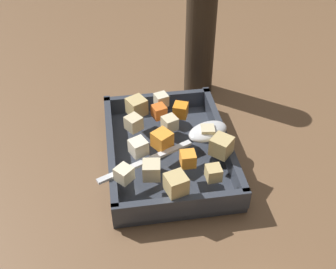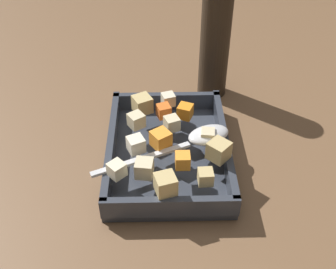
# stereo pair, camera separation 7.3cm
# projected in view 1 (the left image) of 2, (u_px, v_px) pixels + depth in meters

# --- Properties ---
(ground_plane) EXTENTS (4.00, 4.00, 0.00)m
(ground_plane) POSITION_uv_depth(u_px,v_px,m) (164.00, 159.00, 0.77)
(ground_plane) COLOR brown
(baking_dish) EXTENTS (0.29, 0.21, 0.05)m
(baking_dish) POSITION_uv_depth(u_px,v_px,m) (168.00, 154.00, 0.76)
(baking_dish) COLOR #333842
(baking_dish) RESTS_ON ground_plane
(carrot_chunk_corner_ne) EXTENTS (0.03, 0.03, 0.03)m
(carrot_chunk_corner_ne) POSITION_uv_depth(u_px,v_px,m) (181.00, 110.00, 0.78)
(carrot_chunk_corner_ne) COLOR orange
(carrot_chunk_corner_ne) RESTS_ON baking_dish
(carrot_chunk_corner_se) EXTENTS (0.03, 0.03, 0.02)m
(carrot_chunk_corner_se) POSITION_uv_depth(u_px,v_px,m) (160.00, 111.00, 0.78)
(carrot_chunk_corner_se) COLOR orange
(carrot_chunk_corner_se) RESTS_ON baking_dish
(carrot_chunk_heap_side) EXTENTS (0.04, 0.04, 0.03)m
(carrot_chunk_heap_side) POSITION_uv_depth(u_px,v_px,m) (162.00, 140.00, 0.71)
(carrot_chunk_heap_side) COLOR orange
(carrot_chunk_heap_side) RESTS_ON baking_dish
(carrot_chunk_rim_edge) EXTENTS (0.02, 0.02, 0.02)m
(carrot_chunk_rim_edge) POSITION_uv_depth(u_px,v_px,m) (188.00, 159.00, 0.68)
(carrot_chunk_rim_edge) COLOR orange
(carrot_chunk_rim_edge) RESTS_ON baking_dish
(potato_chunk_near_right) EXTENTS (0.03, 0.03, 0.02)m
(potato_chunk_near_right) POSITION_uv_depth(u_px,v_px,m) (207.00, 133.00, 0.73)
(potato_chunk_near_right) COLOR beige
(potato_chunk_near_right) RESTS_ON baking_dish
(potato_chunk_center) EXTENTS (0.03, 0.03, 0.02)m
(potato_chunk_center) POSITION_uv_depth(u_px,v_px,m) (170.00, 123.00, 0.75)
(potato_chunk_center) COLOR beige
(potato_chunk_center) RESTS_ON baking_dish
(potato_chunk_front_center) EXTENTS (0.04, 0.04, 0.03)m
(potato_chunk_front_center) POSITION_uv_depth(u_px,v_px,m) (221.00, 146.00, 0.70)
(potato_chunk_front_center) COLOR tan
(potato_chunk_front_center) RESTS_ON baking_dish
(potato_chunk_corner_nw) EXTENTS (0.02, 0.02, 0.02)m
(potato_chunk_corner_nw) POSITION_uv_depth(u_px,v_px,m) (213.00, 173.00, 0.66)
(potato_chunk_corner_nw) COLOR tan
(potato_chunk_corner_nw) RESTS_ON baking_dish
(potato_chunk_under_handle) EXTENTS (0.04, 0.04, 0.03)m
(potato_chunk_under_handle) POSITION_uv_depth(u_px,v_px,m) (137.00, 106.00, 0.78)
(potato_chunk_under_handle) COLOR tan
(potato_chunk_under_handle) RESTS_ON baking_dish
(potato_chunk_far_left) EXTENTS (0.04, 0.04, 0.03)m
(potato_chunk_far_left) POSITION_uv_depth(u_px,v_px,m) (174.00, 184.00, 0.63)
(potato_chunk_far_left) COLOR tan
(potato_chunk_far_left) RESTS_ON baking_dish
(potato_chunk_mid_right) EXTENTS (0.04, 0.04, 0.03)m
(potato_chunk_mid_right) POSITION_uv_depth(u_px,v_px,m) (134.00, 123.00, 0.75)
(potato_chunk_mid_right) COLOR beige
(potato_chunk_mid_right) RESTS_ON baking_dish
(potato_chunk_corner_sw) EXTENTS (0.03, 0.03, 0.03)m
(potato_chunk_corner_sw) POSITION_uv_depth(u_px,v_px,m) (152.00, 170.00, 0.66)
(potato_chunk_corner_sw) COLOR beige
(potato_chunk_corner_sw) RESTS_ON baking_dish
(potato_chunk_near_left) EXTENTS (0.03, 0.03, 0.02)m
(potato_chunk_near_left) POSITION_uv_depth(u_px,v_px,m) (124.00, 174.00, 0.65)
(potato_chunk_near_left) COLOR beige
(potato_chunk_near_left) RESTS_ON baking_dish
(parsnip_chunk_heap_top) EXTENTS (0.03, 0.03, 0.02)m
(parsnip_chunk_heap_top) POSITION_uv_depth(u_px,v_px,m) (161.00, 100.00, 0.81)
(parsnip_chunk_heap_top) COLOR beige
(parsnip_chunk_heap_top) RESTS_ON baking_dish
(parsnip_chunk_back_center) EXTENTS (0.03, 0.03, 0.03)m
(parsnip_chunk_back_center) POSITION_uv_depth(u_px,v_px,m) (138.00, 147.00, 0.70)
(parsnip_chunk_back_center) COLOR silver
(parsnip_chunk_back_center) RESTS_ON baking_dish
(serving_spoon) EXTENTS (0.13, 0.24, 0.02)m
(serving_spoon) POSITION_uv_depth(u_px,v_px,m) (201.00, 134.00, 0.73)
(serving_spoon) COLOR silver
(serving_spoon) RESTS_ON baking_dish
(pepper_mill) EXTENTS (0.06, 0.06, 0.26)m
(pepper_mill) POSITION_uv_depth(u_px,v_px,m) (200.00, 41.00, 0.87)
(pepper_mill) COLOR #2D2319
(pepper_mill) RESTS_ON ground_plane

